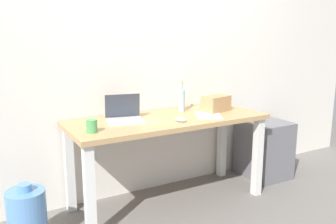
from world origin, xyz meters
name	(u,v)px	position (x,y,z in m)	size (l,w,h in m)	color
ground_plane	(168,201)	(0.00, 0.00, 0.00)	(8.00, 8.00, 0.00)	slate
back_wall	(147,50)	(0.00, 0.38, 1.30)	(5.20, 0.08, 2.60)	silver
desk	(168,131)	(0.00, 0.00, 0.65)	(1.68, 0.64, 0.76)	tan
laptop_left	(124,116)	(-0.36, 0.08, 0.80)	(0.33, 0.29, 0.21)	silver
beer_bottle	(182,100)	(0.23, 0.16, 0.87)	(0.06, 0.06, 0.27)	#99B7C1
computer_mouse	(181,120)	(0.02, -0.16, 0.78)	(0.06, 0.10, 0.03)	silver
cardboard_box	(216,103)	(0.51, 0.02, 0.83)	(0.25, 0.15, 0.14)	tan
coffee_mug	(92,126)	(-0.70, -0.12, 0.81)	(0.08, 0.08, 0.10)	#4C9E56
paper_sheet_front_right	(208,115)	(0.35, -0.09, 0.76)	(0.21, 0.30, 0.00)	white
paper_yellow_folder	(149,122)	(-0.20, -0.05, 0.76)	(0.21, 0.30, 0.00)	#F4E06B
water_cooler_jug	(27,218)	(-1.19, -0.12, 0.21)	(0.27, 0.27, 0.46)	#598CC6
filing_cabinet	(264,148)	(1.16, 0.05, 0.29)	(0.40, 0.48, 0.58)	slate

